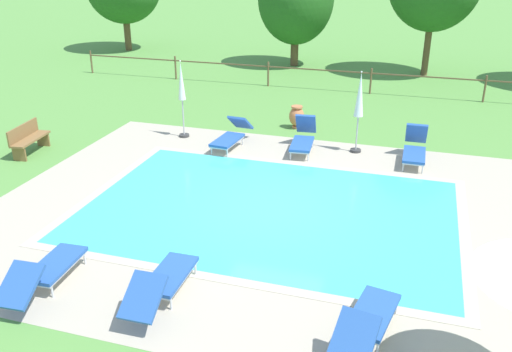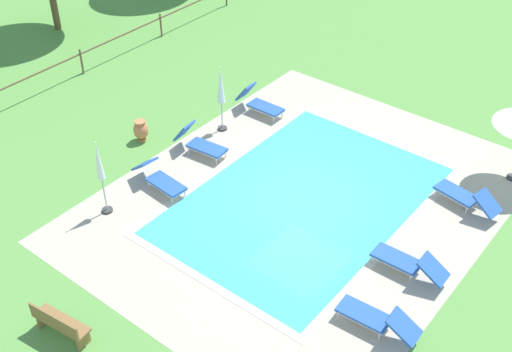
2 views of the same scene
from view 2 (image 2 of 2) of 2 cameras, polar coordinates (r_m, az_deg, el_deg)
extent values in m
plane|color=#599342|center=(19.86, 4.13, -2.06)|extent=(160.00, 160.00, 0.00)
cube|color=#B2A893|center=(19.85, 4.13, -2.05)|extent=(12.97, 10.28, 0.01)
cube|color=#42CCD6|center=(19.85, 4.13, -2.05)|extent=(8.44, 5.76, 0.01)
cube|color=#C0B59F|center=(21.30, -2.48, 1.11)|extent=(8.92, 0.24, 0.01)
cube|color=#C0B59F|center=(18.77, 11.67, -5.59)|extent=(8.92, 0.24, 0.01)
cube|color=#C0B59F|center=(22.92, 10.40, 3.34)|extent=(0.24, 5.76, 0.01)
cube|color=#C0B59F|center=(17.33, -4.26, -9.13)|extent=(0.24, 5.76, 0.01)
cube|color=#2856A8|center=(20.09, -7.79, -0.67)|extent=(0.72, 1.35, 0.07)
cube|color=#2856A8|center=(20.59, -9.60, 1.05)|extent=(0.66, 0.77, 0.56)
cube|color=silver|center=(20.12, -7.77, -0.80)|extent=(0.69, 1.32, 0.04)
cylinder|color=silver|center=(19.97, -6.17, -1.42)|extent=(0.04, 0.04, 0.28)
cylinder|color=silver|center=(19.73, -7.28, -2.08)|extent=(0.04, 0.04, 0.28)
cylinder|color=silver|center=(20.67, -8.19, -0.10)|extent=(0.04, 0.04, 0.28)
cylinder|color=silver|center=(20.44, -9.29, -0.72)|extent=(0.04, 0.04, 0.28)
cube|color=#2856A8|center=(20.44, 16.96, -1.43)|extent=(0.83, 1.39, 0.07)
cube|color=#2856A8|center=(19.95, 19.40, -2.25)|extent=(0.73, 0.84, 0.51)
cube|color=silver|center=(20.47, 16.94, -1.55)|extent=(0.79, 1.36, 0.04)
cylinder|color=silver|center=(20.57, 15.24, -1.39)|extent=(0.04, 0.04, 0.28)
cylinder|color=silver|center=(20.93, 16.06, -0.81)|extent=(0.04, 0.04, 0.28)
cylinder|color=silver|center=(20.16, 17.73, -2.84)|extent=(0.04, 0.04, 0.28)
cylinder|color=silver|center=(20.52, 18.52, -2.23)|extent=(0.04, 0.04, 0.28)
cube|color=#2856A8|center=(21.53, -4.27, 2.47)|extent=(0.72, 1.35, 0.07)
cube|color=#2856A8|center=(21.82, -6.22, 3.92)|extent=(0.65, 0.62, 0.71)
cube|color=silver|center=(21.56, -4.26, 2.35)|extent=(0.69, 1.32, 0.04)
cylinder|color=silver|center=(21.53, -2.66, 1.96)|extent=(0.04, 0.04, 0.28)
cylinder|color=silver|center=(21.19, -3.45, 1.30)|extent=(0.04, 0.04, 0.28)
cylinder|color=silver|center=(22.08, -5.01, 2.85)|extent=(0.04, 0.04, 0.28)
cylinder|color=silver|center=(21.75, -5.82, 2.22)|extent=(0.04, 0.04, 0.28)
cube|color=#2856A8|center=(17.85, 12.06, -7.01)|extent=(0.62, 1.31, 0.07)
cube|color=#2856A8|center=(17.46, 15.09, -7.81)|extent=(0.61, 0.77, 0.50)
cube|color=silver|center=(17.88, 12.04, -7.13)|extent=(0.59, 1.28, 0.04)
cylinder|color=silver|center=(17.95, 10.05, -7.16)|extent=(0.04, 0.04, 0.28)
cylinder|color=silver|center=(18.29, 10.83, -6.26)|extent=(0.04, 0.04, 0.28)
cylinder|color=silver|center=(17.66, 13.20, -8.60)|extent=(0.04, 0.04, 0.28)
cylinder|color=silver|center=(18.01, 13.93, -7.65)|extent=(0.04, 0.04, 0.28)
cube|color=#2856A8|center=(23.61, 0.83, 5.96)|extent=(0.61, 1.30, 0.07)
cube|color=#2856A8|center=(23.92, -0.89, 7.33)|extent=(0.60, 0.57, 0.71)
cube|color=silver|center=(23.63, 0.83, 5.84)|extent=(0.58, 1.28, 0.04)
cylinder|color=silver|center=(23.59, 2.28, 5.42)|extent=(0.04, 0.04, 0.28)
cylinder|color=silver|center=(23.24, 1.53, 4.90)|extent=(0.04, 0.04, 0.28)
cylinder|color=silver|center=(24.16, 0.15, 6.26)|extent=(0.04, 0.04, 0.28)
cylinder|color=silver|center=(23.81, -0.61, 5.77)|extent=(0.04, 0.04, 0.28)
cube|color=#2856A8|center=(16.36, 9.32, -11.68)|extent=(0.68, 1.33, 0.07)
cube|color=#2856A8|center=(15.99, 12.68, -12.62)|extent=(0.64, 0.79, 0.48)
cube|color=silver|center=(16.40, 9.31, -11.81)|extent=(0.64, 1.31, 0.04)
cylinder|color=silver|center=(16.48, 7.11, -11.86)|extent=(0.04, 0.04, 0.28)
cylinder|color=silver|center=(16.79, 7.98, -10.77)|extent=(0.04, 0.04, 0.28)
cylinder|color=silver|center=(16.21, 10.61, -13.45)|extent=(0.04, 0.04, 0.28)
cylinder|color=silver|center=(16.53, 11.41, -12.29)|extent=(0.04, 0.04, 0.28)
cylinder|color=#383838|center=(22.12, 21.28, -0.12)|extent=(0.36, 0.36, 0.08)
cylinder|color=#383838|center=(19.85, -12.73, -2.90)|extent=(0.32, 0.32, 0.08)
cylinder|color=#B2B5B7|center=(19.50, -12.96, -1.60)|extent=(0.04, 0.04, 1.23)
cone|color=white|center=(18.79, -13.45, 1.28)|extent=(0.23, 0.23, 1.19)
sphere|color=white|center=(18.45, -13.72, 2.83)|extent=(0.05, 0.05, 0.05)
cylinder|color=#383838|center=(22.97, -2.93, 4.14)|extent=(0.32, 0.32, 0.08)
cylinder|color=#B2B5B7|center=(22.69, -2.97, 5.23)|extent=(0.04, 0.04, 1.11)
cone|color=white|center=(22.09, -3.06, 7.87)|extent=(0.27, 0.27, 1.28)
sphere|color=white|center=(21.78, -3.12, 9.38)|extent=(0.05, 0.05, 0.05)
cube|color=olive|center=(16.47, -16.46, -12.03)|extent=(0.62, 1.54, 0.06)
cube|color=olive|center=(16.22, -17.11, -11.92)|extent=(0.23, 1.50, 0.40)
cube|color=olive|center=(17.00, -17.86, -11.60)|extent=(0.40, 0.11, 0.41)
cube|color=olive|center=(16.29, -14.71, -13.56)|extent=(0.40, 0.11, 0.41)
cylinder|color=#C67547|center=(22.70, -9.83, 3.15)|extent=(0.28, 0.28, 0.08)
ellipsoid|color=#C67547|center=(22.50, -9.93, 3.93)|extent=(0.50, 0.50, 0.65)
cylinder|color=#C67547|center=(22.33, -10.01, 4.63)|extent=(0.38, 0.38, 0.06)
cylinder|color=brown|center=(27.11, -14.85, 9.54)|extent=(0.08, 0.08, 1.05)
cylinder|color=brown|center=(29.61, -8.23, 12.79)|extent=(0.08, 0.08, 1.05)
cube|color=brown|center=(25.90, -18.69, 8.27)|extent=(21.87, 0.05, 0.05)
cylinder|color=brown|center=(31.06, -17.15, 14.24)|extent=(0.30, 0.30, 2.57)
camera|label=1|loc=(17.53, 42.91, 4.08)|focal=38.13mm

